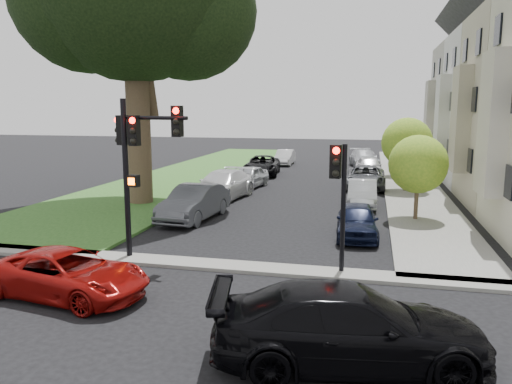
% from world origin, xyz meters
% --- Properties ---
extents(ground, '(140.00, 140.00, 0.00)m').
position_xyz_m(ground, '(0.00, 0.00, 0.00)').
color(ground, black).
rests_on(ground, ground).
extents(grass_strip, '(8.00, 44.00, 0.12)m').
position_xyz_m(grass_strip, '(-9.00, 24.00, 0.06)').
color(grass_strip, '#27501C').
rests_on(grass_strip, ground).
extents(sidewalk_right, '(3.50, 44.00, 0.12)m').
position_xyz_m(sidewalk_right, '(6.75, 24.00, 0.06)').
color(sidewalk_right, slate).
rests_on(sidewalk_right, ground).
extents(sidewalk_cross, '(60.00, 1.00, 0.12)m').
position_xyz_m(sidewalk_cross, '(0.00, 2.00, 0.06)').
color(sidewalk_cross, slate).
rests_on(sidewalk_cross, ground).
extents(house_c, '(7.70, 7.55, 15.97)m').
position_xyz_m(house_c, '(12.45, 23.00, 6.93)').
color(house_c, '#BBB4AE').
rests_on(house_c, ground).
extents(house_d, '(7.70, 7.55, 15.97)m').
position_xyz_m(house_d, '(12.45, 30.50, 6.93)').
color(house_d, '#B0A697').
rests_on(house_d, ground).
extents(small_tree_a, '(2.62, 2.62, 3.93)m').
position_xyz_m(small_tree_a, '(6.20, 10.38, 2.61)').
color(small_tree_a, '#342D22').
rests_on(small_tree_a, ground).
extents(small_tree_b, '(3.02, 3.02, 4.53)m').
position_xyz_m(small_tree_b, '(6.20, 18.46, 3.01)').
color(small_tree_b, '#342D22').
rests_on(small_tree_b, ground).
extents(small_tree_c, '(2.53, 2.53, 3.79)m').
position_xyz_m(small_tree_c, '(6.20, 25.30, 2.52)').
color(small_tree_c, '#342D22').
rests_on(small_tree_c, ground).
extents(traffic_signal_main, '(2.65, 0.69, 5.41)m').
position_xyz_m(traffic_signal_main, '(-3.37, 2.23, 3.73)').
color(traffic_signal_main, black).
rests_on(traffic_signal_main, ground).
extents(traffic_signal_secondary, '(0.53, 0.42, 4.04)m').
position_xyz_m(traffic_signal_secondary, '(3.23, 2.19, 2.82)').
color(traffic_signal_secondary, black).
rests_on(traffic_signal_secondary, ground).
extents(car_cross_near, '(4.90, 2.82, 1.29)m').
position_xyz_m(car_cross_near, '(-3.80, -1.36, 0.64)').
color(car_cross_near, maroon).
rests_on(car_cross_near, ground).
extents(car_cross_far, '(5.88, 3.31, 1.61)m').
position_xyz_m(car_cross_far, '(3.86, -3.33, 0.80)').
color(car_cross_far, black).
rests_on(car_cross_far, ground).
extents(car_parked_0, '(1.81, 4.04, 1.35)m').
position_xyz_m(car_parked_0, '(3.69, 6.89, 0.67)').
color(car_parked_0, black).
rests_on(car_parked_0, ground).
extents(car_parked_1, '(1.54, 4.16, 1.36)m').
position_xyz_m(car_parked_1, '(3.75, 13.46, 0.68)').
color(car_parked_1, '#999BA0').
rests_on(car_parked_1, ground).
extents(car_parked_2, '(2.42, 5.21, 1.45)m').
position_xyz_m(car_parked_2, '(3.84, 19.41, 0.72)').
color(car_parked_2, '#3F4247').
rests_on(car_parked_2, ground).
extents(car_parked_3, '(2.27, 4.54, 1.48)m').
position_xyz_m(car_parked_3, '(3.97, 25.43, 0.74)').
color(car_parked_3, silver).
rests_on(car_parked_3, ground).
extents(car_parked_4, '(3.00, 5.55, 1.53)m').
position_xyz_m(car_parked_4, '(3.51, 31.33, 0.76)').
color(car_parked_4, '#999BA0').
rests_on(car_parked_4, ground).
extents(car_parked_5, '(2.12, 4.99, 1.60)m').
position_xyz_m(car_parked_5, '(-3.70, 8.39, 0.80)').
color(car_parked_5, '#3F4247').
rests_on(car_parked_5, ground).
extents(car_parked_6, '(2.98, 5.80, 1.61)m').
position_xyz_m(car_parked_6, '(-3.98, 13.70, 0.80)').
color(car_parked_6, silver).
rests_on(car_parked_6, ground).
extents(car_parked_7, '(2.25, 4.31, 1.40)m').
position_xyz_m(car_parked_7, '(-3.54, 17.97, 0.70)').
color(car_parked_7, '#999BA0').
rests_on(car_parked_7, ground).
extents(car_parked_8, '(3.03, 5.57, 1.48)m').
position_xyz_m(car_parked_8, '(-3.99, 24.27, 0.74)').
color(car_parked_8, black).
rests_on(car_parked_8, ground).
extents(car_parked_9, '(1.49, 4.13, 1.35)m').
position_xyz_m(car_parked_9, '(-3.48, 31.53, 0.68)').
color(car_parked_9, silver).
rests_on(car_parked_9, ground).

